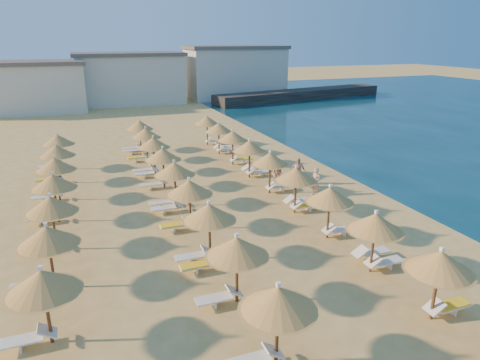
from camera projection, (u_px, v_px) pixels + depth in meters
name	position (u px, v px, depth m)	size (l,w,h in m)	color
ground	(246.00, 230.00, 21.99)	(220.00, 220.00, 0.00)	#E3B163
jetty	(301.00, 95.00, 67.49)	(30.00, 4.00, 1.50)	black
hotel_blocks	(145.00, 78.00, 62.83)	(46.34, 12.38, 8.10)	beige
parasol_row_east	(282.00, 167.00, 24.95)	(2.37, 33.11, 2.79)	brown
parasol_row_west	(181.00, 178.00, 22.92)	(2.37, 33.11, 2.79)	brown
parasol_row_inland	(53.00, 182.00, 22.27)	(2.37, 22.86, 2.79)	brown
loungers	(200.00, 207.00, 24.03)	(15.59, 31.30, 0.66)	silver
beachgoer_b	(278.00, 175.00, 27.86)	(0.84, 0.66, 1.74)	tan
beachgoer_a	(316.00, 182.00, 26.54)	(0.64, 0.42, 1.77)	tan
beachgoer_c	(298.00, 171.00, 28.49)	(1.08, 0.45, 1.84)	tan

